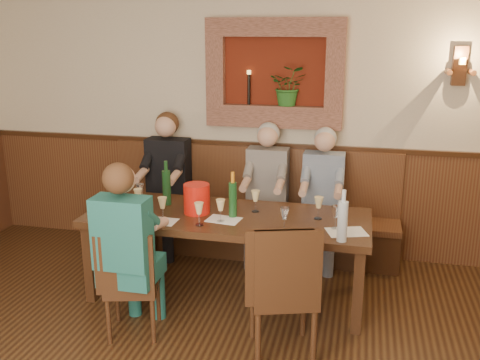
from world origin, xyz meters
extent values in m
cube|color=beige|center=(0.00, 3.00, 1.40)|extent=(6.00, 0.04, 2.80)
cube|color=#4E2716|center=(0.00, 2.98, 0.55)|extent=(6.00, 0.04, 1.10)
cube|color=#381E0F|center=(0.00, 2.98, 1.12)|extent=(6.02, 0.06, 0.05)
cube|color=#611C0D|center=(0.20, 2.98, 1.85)|extent=(1.00, 0.02, 0.70)
cube|color=#A16452|center=(0.20, 2.94, 2.29)|extent=(1.36, 0.12, 0.18)
cube|color=#A16452|center=(0.20, 2.94, 1.41)|extent=(1.36, 0.12, 0.18)
cube|color=#A16452|center=(-0.39, 2.94, 1.85)|extent=(0.18, 0.12, 0.70)
cube|color=#A16452|center=(0.79, 2.94, 1.85)|extent=(0.18, 0.12, 0.70)
cube|color=#A16452|center=(0.20, 2.94, 1.52)|extent=(1.00, 0.14, 0.04)
imported|color=#276221|center=(0.35, 2.94, 1.74)|extent=(0.35, 0.30, 0.39)
cylinder|color=black|center=(-0.05, 2.94, 1.69)|extent=(0.03, 0.03, 0.30)
cylinder|color=#FFBF59|center=(-0.05, 2.94, 1.86)|extent=(0.04, 0.04, 0.04)
cube|color=#4E2716|center=(1.90, 2.95, 1.95)|extent=(0.12, 0.08, 0.35)
cylinder|color=#4E2716|center=(1.80, 2.88, 1.90)|extent=(0.05, 0.18, 0.05)
cylinder|color=#4E2716|center=(2.00, 2.88, 1.90)|extent=(0.05, 0.18, 0.05)
cylinder|color=#FFBF59|center=(1.90, 2.82, 2.00)|extent=(0.06, 0.06, 0.06)
cube|color=#321C0F|center=(0.00, 1.85, 0.72)|extent=(2.40, 0.90, 0.06)
cube|color=#321C0F|center=(-1.12, 1.48, 0.34)|extent=(0.08, 0.08, 0.69)
cube|color=#321C0F|center=(1.12, 1.48, 0.34)|extent=(0.08, 0.08, 0.69)
cube|color=#321C0F|center=(-1.12, 2.22, 0.34)|extent=(0.08, 0.08, 0.69)
cube|color=#321C0F|center=(1.12, 2.22, 0.34)|extent=(0.08, 0.08, 0.69)
cube|color=#381E0F|center=(0.00, 2.76, 0.20)|extent=(3.00, 0.40, 0.40)
cube|color=#4E2716|center=(0.00, 2.76, 0.42)|extent=(3.00, 0.45, 0.06)
cube|color=#4E2716|center=(0.00, 2.95, 0.78)|extent=(3.00, 0.06, 0.66)
cube|color=#321C0F|center=(-0.55, 1.10, 0.18)|extent=(0.44, 0.44, 0.37)
cube|color=#321C0F|center=(-0.55, 1.10, 0.39)|extent=(0.47, 0.47, 0.05)
cube|color=#321C0F|center=(-0.51, 0.93, 0.64)|extent=(0.38, 0.13, 0.46)
cube|color=#321C0F|center=(0.60, 1.10, 0.22)|extent=(0.54, 0.54, 0.43)
cube|color=#321C0F|center=(0.60, 1.10, 0.46)|extent=(0.57, 0.57, 0.05)
cube|color=#321C0F|center=(0.66, 0.91, 0.75)|extent=(0.44, 0.18, 0.54)
cube|color=black|center=(-0.87, 2.60, 0.23)|extent=(0.44, 0.46, 0.45)
cube|color=black|center=(-0.87, 2.78, 0.90)|extent=(0.44, 0.23, 0.57)
sphere|color=#D8A384|center=(-0.87, 2.74, 1.32)|extent=(0.22, 0.22, 0.22)
sphere|color=#4C2D19|center=(-0.87, 2.79, 1.34)|extent=(0.24, 0.24, 0.24)
cube|color=#5B5453|center=(0.18, 2.61, 0.23)|extent=(0.41, 0.43, 0.45)
cube|color=#5B5453|center=(0.18, 2.78, 0.87)|extent=(0.41, 0.21, 0.53)
sphere|color=#D8A384|center=(0.18, 2.74, 1.26)|extent=(0.20, 0.20, 0.20)
sphere|color=#B2B2B2|center=(0.18, 2.79, 1.28)|extent=(0.22, 0.22, 0.22)
cube|color=navy|center=(0.74, 2.62, 0.23)|extent=(0.40, 0.41, 0.45)
cube|color=navy|center=(0.74, 2.78, 0.86)|extent=(0.40, 0.21, 0.52)
sphere|color=#D8A384|center=(0.74, 2.74, 1.24)|extent=(0.20, 0.20, 0.20)
sphere|color=#B2B2B2|center=(0.74, 2.79, 1.26)|extent=(0.22, 0.22, 0.22)
cube|color=#1A535E|center=(-0.55, 1.14, 0.23)|extent=(0.40, 0.42, 0.45)
cube|color=#1A535E|center=(-0.55, 0.98, 0.87)|extent=(0.40, 0.21, 0.53)
sphere|color=#D8A384|center=(-0.55, 1.02, 1.26)|extent=(0.20, 0.20, 0.20)
sphere|color=#4C2D19|center=(-0.55, 0.97, 1.28)|extent=(0.22, 0.22, 0.22)
cylinder|color=red|center=(-0.27, 1.84, 0.88)|extent=(0.29, 0.29, 0.25)
cylinder|color=#19471E|center=(0.06, 1.81, 0.90)|extent=(0.08, 0.08, 0.30)
cylinder|color=orange|center=(0.06, 1.81, 1.09)|extent=(0.03, 0.03, 0.09)
cylinder|color=#19471E|center=(-0.60, 2.00, 0.91)|extent=(0.09, 0.09, 0.31)
cylinder|color=#19471E|center=(-0.60, 2.00, 1.11)|extent=(0.04, 0.04, 0.09)
cylinder|color=silver|center=(0.98, 1.48, 0.90)|extent=(0.10, 0.10, 0.31)
cylinder|color=silver|center=(0.98, 1.48, 1.10)|extent=(0.04, 0.04, 0.09)
cube|color=white|center=(-0.74, 1.64, 0.75)|extent=(0.28, 0.22, 0.00)
cube|color=white|center=(0.00, 1.72, 0.75)|extent=(0.30, 0.23, 0.00)
cube|color=white|center=(1.01, 1.67, 0.75)|extent=(0.35, 0.30, 0.00)
cube|color=white|center=(-0.49, 1.57, 0.75)|extent=(0.27, 0.19, 0.00)
camera|label=1|loc=(1.08, -2.31, 2.28)|focal=40.00mm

